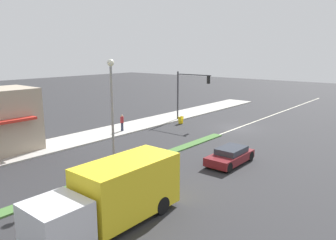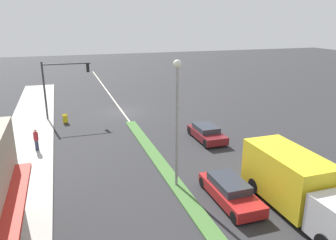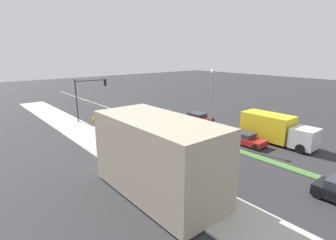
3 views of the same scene
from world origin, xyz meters
name	(u,v)px [view 1 (image 1 of 3)]	position (x,y,z in m)	size (l,w,h in m)	color
ground_plane	(105,177)	(0.00, 18.00, 0.00)	(160.00, 160.00, 0.00)	#2B2B2D
sidewalk_right	(28,151)	(9.00, 18.50, 0.06)	(4.00, 73.00, 0.12)	#B2AFA8
lane_marking_center	(238,128)	(0.00, 0.00, 0.00)	(0.16, 60.00, 0.01)	beige
traffic_signal_main	(188,88)	(6.12, 0.67, 3.90)	(4.59, 0.34, 5.60)	#333338
street_lamp	(112,102)	(0.00, 17.19, 4.78)	(0.44, 0.44, 7.37)	gray
pedestrian	(122,122)	(8.12, 9.02, 0.99)	(0.34, 0.34, 1.65)	#282D42
warning_aframe_sign	(181,120)	(5.91, 2.22, 0.43)	(0.45, 0.53, 0.84)	yellow
delivery_truck	(113,194)	(-5.00, 21.57, 1.47)	(2.44, 7.50, 2.87)	silver
hatchback_red	(106,185)	(-2.20, 19.70, 0.59)	(1.77, 4.59, 1.21)	#AD1E1E
sedan_maroon	(230,156)	(-5.00, 10.62, 0.59)	(1.87, 4.15, 1.19)	maroon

